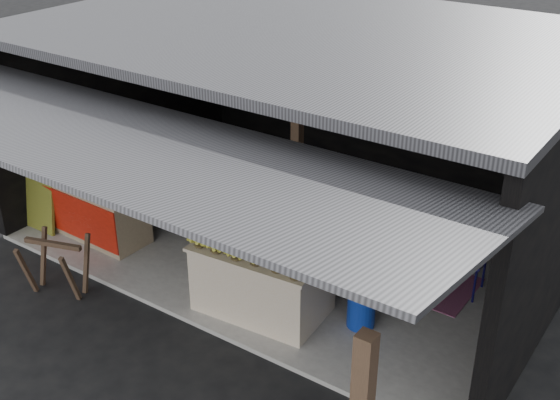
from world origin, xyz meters
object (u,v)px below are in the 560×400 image
Objects in this scene: banana_table at (263,278)px; neighbor_stall at (99,207)px; sawhorse at (56,261)px; plastic_chair at (470,246)px; water_barrel at (361,308)px; white_crate at (300,240)px.

neighbor_stall reaches higher than banana_table.
neighbor_stall is at bearing 97.36° from sawhorse.
banana_table is 1.65× the size of plastic_chair.
neighbor_stall is at bearing -176.26° from water_barrel.
white_crate is at bearing 157.40° from water_barrel.
white_crate is (-0.04, 0.87, 0.10)m from banana_table.
sawhorse is (-2.31, -2.00, -0.12)m from white_crate.
sawhorse is at bearing -147.89° from plastic_chair.
banana_table is 2.61m from sawhorse.
banana_table is 1.95× the size of sawhorse.
neighbor_stall reaches higher than water_barrel.
sawhorse is (0.59, -1.24, -0.04)m from neighbor_stall.
white_crate is at bearing 87.79° from banana_table.
neighbor_stall is (-2.94, 0.12, 0.02)m from banana_table.
neighbor_stall reaches higher than plastic_chair.
banana_table is 1.09× the size of neighbor_stall.
neighbor_stall is at bearing -163.41° from plastic_chair.
water_barrel is at bearing 5.09° from neighbor_stall.
sawhorse is at bearing -159.19° from banana_table.
water_barrel is (4.07, 0.27, -0.21)m from neighbor_stall.
white_crate reaches higher than sawhorse.
banana_table reaches higher than water_barrel.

